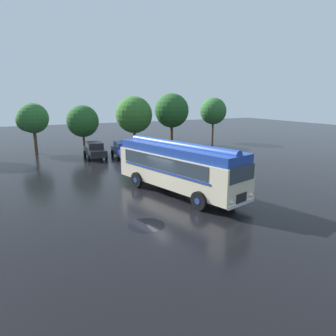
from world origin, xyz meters
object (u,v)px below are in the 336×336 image
object	(u,v)px
car_mid_left	(123,149)
vintage_bus	(178,165)
car_near_left	(95,150)
traffic_cone	(233,189)

from	to	relation	value
car_mid_left	vintage_bus	bearing A→B (deg)	-93.16
vintage_bus	car_mid_left	size ratio (longest dim) A/B	2.42
car_near_left	car_mid_left	world-z (taller)	same
vintage_bus	traffic_cone	xyz separation A→B (m)	(3.28, -1.66, -1.62)
traffic_cone	car_near_left	bearing A→B (deg)	108.05
car_near_left	car_mid_left	distance (m)	2.98
vintage_bus	traffic_cone	distance (m)	4.02
vintage_bus	car_near_left	bearing A→B (deg)	97.93
vintage_bus	car_near_left	world-z (taller)	vintage_bus
car_mid_left	traffic_cone	xyz separation A→B (m)	(2.53, -15.36, -0.57)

